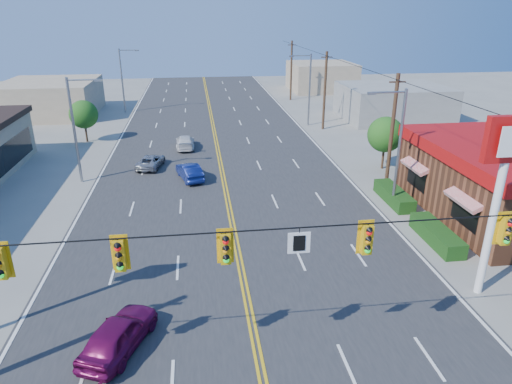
{
  "coord_description": "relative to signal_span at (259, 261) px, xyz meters",
  "views": [
    {
      "loc": [
        -1.94,
        -12.86,
        12.52
      ],
      "look_at": [
        1.47,
        12.62,
        2.2
      ],
      "focal_mm": 32.0,
      "sensor_mm": 36.0,
      "label": 1
    }
  ],
  "objects": [
    {
      "name": "road",
      "position": [
        0.12,
        20.0,
        -4.86
      ],
      "size": [
        20.0,
        120.0,
        0.06
      ],
      "primitive_type": "cube",
      "color": "#2D2D30",
      "rests_on": "ground"
    },
    {
      "name": "streetlight_nw",
      "position": [
        -10.67,
        48.0,
        -0.37
      ],
      "size": [
        2.55,
        0.25,
        8.0
      ],
      "color": "gray",
      "rests_on": "ground"
    },
    {
      "name": "streetlight_se",
      "position": [
        10.91,
        14.0,
        -0.37
      ],
      "size": [
        2.55,
        0.25,
        8.0
      ],
      "color": "gray",
      "rests_on": "ground"
    },
    {
      "name": "utility_pole_near",
      "position": [
        12.32,
        18.0,
        -0.69
      ],
      "size": [
        0.28,
        0.28,
        8.4
      ],
      "primitive_type": "cylinder",
      "color": "#47301E",
      "rests_on": "ground"
    },
    {
      "name": "tree_west",
      "position": [
        -12.88,
        34.0,
        -2.09
      ],
      "size": [
        2.8,
        2.8,
        4.2
      ],
      "color": "#47301E",
      "rests_on": "ground"
    },
    {
      "name": "kfc_pylon",
      "position": [
        11.12,
        4.0,
        1.16
      ],
      "size": [
        2.2,
        0.36,
        8.5
      ],
      "color": "white",
      "rests_on": "ground"
    },
    {
      "name": "utility_pole_far",
      "position": [
        12.32,
        54.0,
        -0.69
      ],
      "size": [
        0.28,
        0.28,
        8.4
      ],
      "primitive_type": "cylinder",
      "color": "#47301E",
      "rests_on": "ground"
    },
    {
      "name": "streetlight_sw",
      "position": [
        -10.67,
        22.0,
        -0.37
      ],
      "size": [
        2.55,
        0.25,
        8.0
      ],
      "color": "gray",
      "rests_on": "ground"
    },
    {
      "name": "signal_span",
      "position": [
        0.0,
        0.0,
        0.0
      ],
      "size": [
        24.32,
        0.34,
        9.0
      ],
      "color": "#47301E",
      "rests_on": "ground"
    },
    {
      "name": "bld_east_far",
      "position": [
        19.12,
        62.0,
        -2.69
      ],
      "size": [
        10.0,
        10.0,
        4.4
      ],
      "primitive_type": "cube",
      "color": "tan",
      "rests_on": "ground"
    },
    {
      "name": "car_silver",
      "position": [
        -5.78,
        24.68,
        -4.35
      ],
      "size": [
        2.51,
        4.13,
        1.07
      ],
      "primitive_type": "imported",
      "rotation": [
        0.0,
        0.0,
        2.94
      ],
      "color": "#96969B",
      "rests_on": "ground"
    },
    {
      "name": "streetlight_ne",
      "position": [
        10.91,
        38.0,
        -0.37
      ],
      "size": [
        2.55,
        0.25,
        8.0
      ],
      "color": "gray",
      "rests_on": "ground"
    },
    {
      "name": "bld_west_far",
      "position": [
        -19.88,
        48.0,
        -2.79
      ],
      "size": [
        11.0,
        12.0,
        4.2
      ],
      "primitive_type": "cube",
      "color": "tan",
      "rests_on": "ground"
    },
    {
      "name": "car_magenta",
      "position": [
        -5.23,
        2.15,
        -4.19
      ],
      "size": [
        3.09,
        4.4,
        1.39
      ],
      "primitive_type": "imported",
      "rotation": [
        0.0,
        0.0,
        2.75
      ],
      "color": "#630B3F",
      "rests_on": "ground"
    },
    {
      "name": "utility_pole_mid",
      "position": [
        12.32,
        36.0,
        -0.69
      ],
      "size": [
        0.28,
        0.28,
        8.4
      ],
      "primitive_type": "cylinder",
      "color": "#47301E",
      "rests_on": "ground"
    },
    {
      "name": "car_white",
      "position": [
        -2.95,
        30.2,
        -4.28
      ],
      "size": [
        1.75,
        4.21,
        1.22
      ],
      "primitive_type": "imported",
      "rotation": [
        0.0,
        0.0,
        3.15
      ],
      "color": "silver",
      "rests_on": "ground"
    },
    {
      "name": "bld_east_mid",
      "position": [
        22.12,
        40.0,
        -2.89
      ],
      "size": [
        12.0,
        10.0,
        4.0
      ],
      "primitive_type": "cube",
      "color": "gray",
      "rests_on": "ground"
    },
    {
      "name": "ground",
      "position": [
        0.12,
        0.0,
        -4.89
      ],
      "size": [
        160.0,
        160.0,
        0.0
      ],
      "primitive_type": "plane",
      "color": "gray",
      "rests_on": "ground"
    },
    {
      "name": "tree_kfc_rear",
      "position": [
        13.62,
        22.0,
        -1.95
      ],
      "size": [
        2.94,
        2.94,
        4.41
      ],
      "color": "#47301E",
      "rests_on": "ground"
    },
    {
      "name": "car_blue",
      "position": [
        -2.51,
        21.34,
        -4.25
      ],
      "size": [
        2.32,
        4.07,
        1.27
      ],
      "primitive_type": "imported",
      "rotation": [
        0.0,
        0.0,
        3.41
      ],
      "color": "navy",
      "rests_on": "ground"
    }
  ]
}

